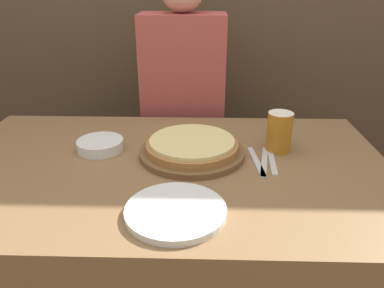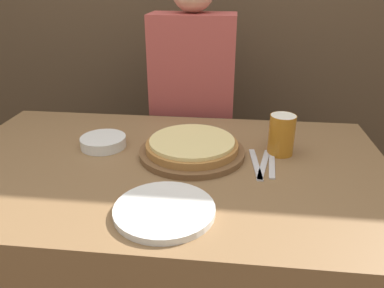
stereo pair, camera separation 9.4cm
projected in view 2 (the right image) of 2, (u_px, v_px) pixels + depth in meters
The scene contains 9 objects.
dining_table at pixel (168, 259), 1.34m from camera, with size 1.41×0.85×0.77m.
pizza_on_board at pixel (192, 148), 1.22m from camera, with size 0.35×0.35×0.06m.
beer_glass at pixel (282, 133), 1.22m from camera, with size 0.08×0.08×0.13m.
dinner_plate at pixel (164, 210), 0.93m from camera, with size 0.25×0.25×0.02m.
side_bowl at pixel (103, 142), 1.29m from camera, with size 0.16×0.16×0.04m.
fork at pixel (256, 164), 1.17m from camera, with size 0.04×0.21×0.00m.
dinner_knife at pixel (264, 164), 1.17m from camera, with size 0.05×0.21×0.00m.
spoon at pixel (272, 165), 1.17m from camera, with size 0.03×0.18×0.00m.
diner_person at pixel (193, 128), 1.75m from camera, with size 0.36×0.20×1.35m.
Camera 2 is at (0.21, -1.03, 1.31)m, focal length 35.00 mm.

